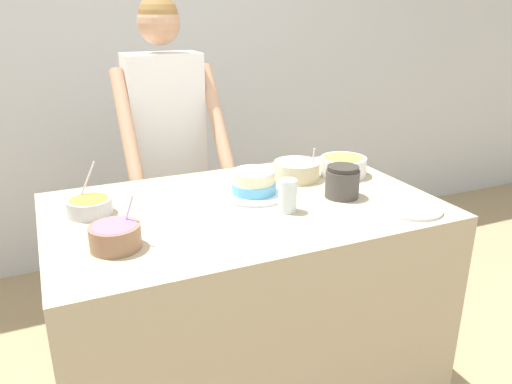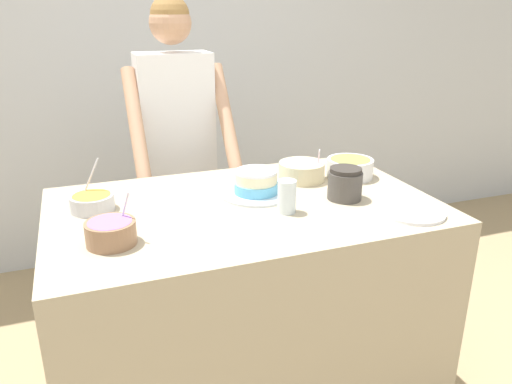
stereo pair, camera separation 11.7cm
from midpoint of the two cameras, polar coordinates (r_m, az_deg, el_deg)
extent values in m
cube|color=silver|center=(3.42, -13.48, 13.66)|extent=(10.00, 0.05, 2.60)
cube|color=tan|center=(2.17, -2.91, -13.09)|extent=(1.49, 0.92, 0.94)
cylinder|color=#2D2D38|center=(2.86, -12.31, -6.08)|extent=(0.11, 0.11, 0.83)
cylinder|color=#2D2D38|center=(2.89, -9.01, -5.54)|extent=(0.11, 0.11, 0.83)
cube|color=white|center=(2.64, -11.67, 8.54)|extent=(0.38, 0.21, 0.62)
cylinder|color=tan|center=(2.44, -15.90, 7.09)|extent=(0.07, 0.40, 0.52)
cylinder|color=tan|center=(2.54, -5.84, 8.25)|extent=(0.07, 0.40, 0.52)
sphere|color=tan|center=(2.59, -12.41, 18.34)|extent=(0.21, 0.21, 0.21)
sphere|color=olive|center=(2.59, -12.47, 19.14)|extent=(0.19, 0.19, 0.19)
cylinder|color=silver|center=(2.05, -1.87, -0.18)|extent=(0.30, 0.30, 0.01)
cylinder|color=#60B7E0|center=(2.04, -1.88, 0.51)|extent=(0.18, 0.18, 0.04)
cylinder|color=#F4EABC|center=(2.03, -1.89, 1.63)|extent=(0.17, 0.17, 0.04)
cylinder|color=white|center=(2.02, -1.90, 2.34)|extent=(0.17, 0.17, 0.01)
cylinder|color=silver|center=(1.96, -20.10, -1.61)|extent=(0.16, 0.16, 0.06)
cylinder|color=#EF9938|center=(1.96, -20.19, -0.95)|extent=(0.14, 0.14, 0.01)
cylinder|color=silver|center=(2.00, -20.55, 0.73)|extent=(0.09, 0.01, 0.18)
cylinder|color=#936B4C|center=(1.67, -17.75, -4.94)|extent=(0.16, 0.16, 0.08)
cylinder|color=#9E66B7|center=(1.65, -17.88, -3.90)|extent=(0.14, 0.14, 0.01)
cylinder|color=silver|center=(1.68, -16.49, -2.70)|extent=(0.05, 0.07, 0.16)
cylinder|color=white|center=(2.30, 8.51, 2.91)|extent=(0.21, 0.21, 0.08)
cylinder|color=olive|center=(2.29, 8.56, 3.77)|extent=(0.18, 0.18, 0.01)
cylinder|color=beige|center=(2.23, 3.16, 2.48)|extent=(0.20, 0.20, 0.08)
cylinder|color=pink|center=(2.22, 3.17, 3.31)|extent=(0.18, 0.18, 0.01)
cylinder|color=silver|center=(2.23, 5.00, 3.44)|extent=(0.03, 0.06, 0.14)
cylinder|color=silver|center=(1.86, 1.82, -0.45)|extent=(0.07, 0.07, 0.13)
cylinder|color=silver|center=(1.97, 15.67, -1.84)|extent=(0.24, 0.24, 0.01)
cylinder|color=#4C4742|center=(2.03, 8.20, 0.93)|extent=(0.14, 0.14, 0.11)
cylinder|color=#322D28|center=(2.01, 8.29, 2.67)|extent=(0.13, 0.13, 0.02)
camera|label=1|loc=(0.06, -91.77, -0.65)|focal=35.00mm
camera|label=2|loc=(0.06, 88.23, 0.65)|focal=35.00mm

